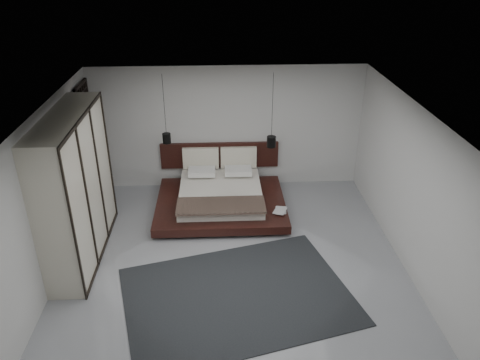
{
  "coord_description": "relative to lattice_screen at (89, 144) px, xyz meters",
  "views": [
    {
      "loc": [
        -0.22,
        -6.85,
        5.09
      ],
      "look_at": [
        0.18,
        1.2,
        1.0
      ],
      "focal_mm": 35.0,
      "sensor_mm": 36.0,
      "label": 1
    }
  ],
  "objects": [
    {
      "name": "bed",
      "position": [
        2.75,
        -0.54,
        -1.02
      ],
      "size": [
        2.68,
        2.35,
        1.06
      ],
      "color": "black",
      "rests_on": "floor"
    },
    {
      "name": "wall_right",
      "position": [
        5.95,
        -2.45,
        0.1
      ],
      "size": [
        0.0,
        6.0,
        6.0
      ],
      "primitive_type": "plane",
      "rotation": [
        1.57,
        0.0,
        -1.57
      ],
      "color": "#BABAB7",
      "rests_on": "floor"
    },
    {
      "name": "book_upper",
      "position": [
        3.84,
        -1.21,
        -1.01
      ],
      "size": [
        0.33,
        0.37,
        0.02
      ],
      "primitive_type": "imported",
      "rotation": [
        0.0,
        0.0,
        -0.41
      ],
      "color": "#99724C",
      "rests_on": "book_lower"
    },
    {
      "name": "rug",
      "position": [
        2.98,
        -3.42,
        -1.29
      ],
      "size": [
        4.08,
        3.36,
        0.02
      ],
      "primitive_type": "cube",
      "rotation": [
        0.0,
        0.0,
        0.26
      ],
      "color": "black",
      "rests_on": "floor"
    },
    {
      "name": "lattice_screen",
      "position": [
        0.0,
        0.0,
        0.0
      ],
      "size": [
        0.05,
        0.9,
        2.6
      ],
      "primitive_type": "cube",
      "color": "black",
      "rests_on": "floor"
    },
    {
      "name": "pendant_left",
      "position": [
        1.65,
        -0.13,
        0.15
      ],
      "size": [
        0.17,
        0.17,
        1.46
      ],
      "color": "black",
      "rests_on": "ceiling"
    },
    {
      "name": "pendant_right",
      "position": [
        3.86,
        -0.13,
        0.03
      ],
      "size": [
        0.19,
        0.19,
        1.59
      ],
      "color": "black",
      "rests_on": "ceiling"
    },
    {
      "name": "wardrobe",
      "position": [
        0.25,
        -2.05,
        0.02
      ],
      "size": [
        0.63,
        2.69,
        2.64
      ],
      "color": "beige",
      "rests_on": "floor"
    },
    {
      "name": "book_lower",
      "position": [
        3.86,
        -1.18,
        -1.04
      ],
      "size": [
        0.26,
        0.33,
        0.03
      ],
      "primitive_type": "imported",
      "rotation": [
        0.0,
        0.0,
        -0.15
      ],
      "color": "#99724C",
      "rests_on": "bed"
    },
    {
      "name": "wall_front",
      "position": [
        2.95,
        -5.45,
        0.1
      ],
      "size": [
        6.0,
        0.0,
        6.0
      ],
      "primitive_type": "plane",
      "rotation": [
        -1.57,
        0.0,
        0.0
      ],
      "color": "#BABAB7",
      "rests_on": "floor"
    },
    {
      "name": "ceiling",
      "position": [
        2.95,
        -2.45,
        1.5
      ],
      "size": [
        6.0,
        6.0,
        0.0
      ],
      "primitive_type": "plane",
      "rotation": [
        3.14,
        0.0,
        0.0
      ],
      "color": "white",
      "rests_on": "wall_back"
    },
    {
      "name": "wall_back",
      "position": [
        2.95,
        0.55,
        0.1
      ],
      "size": [
        6.0,
        0.0,
        6.0
      ],
      "primitive_type": "plane",
      "rotation": [
        1.57,
        0.0,
        0.0
      ],
      "color": "#BABAB7",
      "rests_on": "floor"
    },
    {
      "name": "floor",
      "position": [
        2.95,
        -2.45,
        -1.3
      ],
      "size": [
        6.0,
        6.0,
        0.0
      ],
      "primitive_type": "plane",
      "color": "gray",
      "rests_on": "ground"
    },
    {
      "name": "wall_left",
      "position": [
        -0.05,
        -2.45,
        0.1
      ],
      "size": [
        0.0,
        6.0,
        6.0
      ],
      "primitive_type": "plane",
      "rotation": [
        1.57,
        0.0,
        1.57
      ],
      "color": "#BABAB7",
      "rests_on": "floor"
    }
  ]
}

